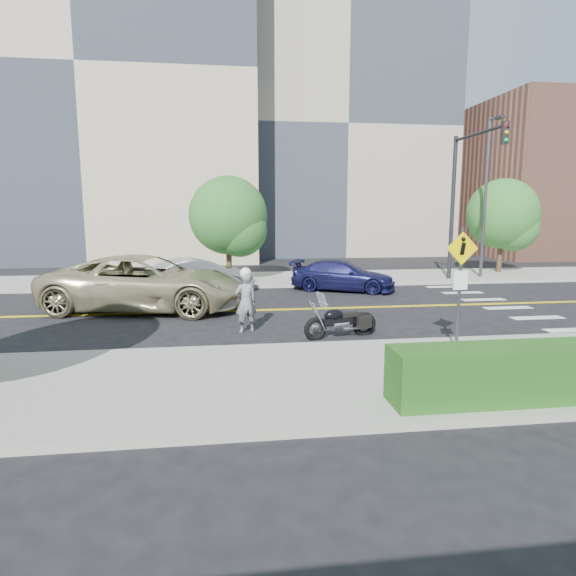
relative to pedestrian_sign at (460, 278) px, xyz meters
The scene contains 16 objects.
ground_plane 7.83m from the pedestrian_sign, 123.64° to the left, with size 120.00×120.00×0.00m, color black.
sidewalk_near 4.75m from the pedestrian_sign, 164.21° to the right, with size 60.00×5.00×0.15m, color #9E9B91.
sidewalk_far 14.56m from the pedestrian_sign, 106.91° to the left, with size 60.00×5.00×0.15m, color #9E9B91.
building_left 33.38m from the pedestrian_sign, 116.64° to the left, with size 22.00×14.00×25.00m, color tan.
building_mid 33.51m from the pedestrian_sign, 83.29° to the left, with size 18.00×14.00×20.00m, color #A39984.
building_right 34.41m from the pedestrian_sign, 50.36° to the left, with size 14.00×12.00×12.00m, color #8C5947.
lamp_post 15.16m from the pedestrian_sign, 58.67° to the left, with size 0.16×0.16×8.00m, color #4C4C51.
traffic_light 13.06m from the pedestrian_sign, 63.01° to the left, with size 0.28×4.50×7.00m.
pedestrian_sign is the anchor object (origin of this frame).
motorcyclist 5.97m from the pedestrian_sign, 146.93° to the left, with size 0.76×0.61×1.91m.
motorcycle 3.48m from the pedestrian_sign, 135.56° to the left, with size 2.15×0.65×1.31m, color black, non-canonical shape.
suv 10.83m from the pedestrian_sign, 140.38° to the left, with size 3.28×7.12×1.98m, color tan.
parked_car_silver 12.32m from the pedestrian_sign, 122.77° to the left, with size 1.62×4.64×1.53m, color gray.
parked_car_blue 10.30m from the pedestrian_sign, 91.48° to the left, with size 1.88×4.62×1.34m, color #1A1A4E.
tree_far_a 14.47m from the pedestrian_sign, 111.51° to the left, with size 3.84×3.84×5.25m.
tree_far_b 17.58m from the pedestrian_sign, 55.82° to the left, with size 3.85×3.85×5.32m.
Camera 1 is at (-1.35, -16.94, 3.50)m, focal length 30.00 mm.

